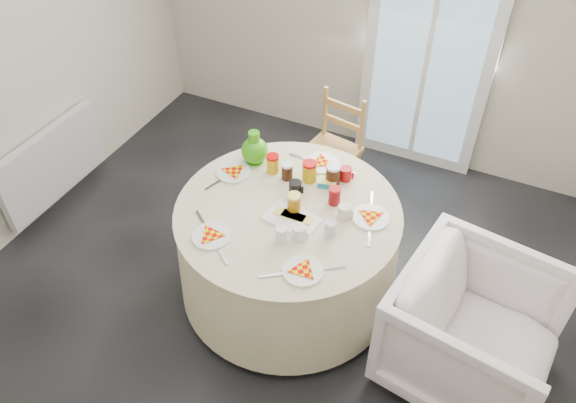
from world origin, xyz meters
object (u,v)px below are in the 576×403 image
at_px(radiator, 52,164).
at_px(green_pitcher, 254,144).
at_px(wooden_chair, 331,146).
at_px(armchair, 474,332).
at_px(table, 288,250).

xyz_separation_m(radiator, green_pitcher, (1.60, 0.29, 0.49)).
relative_size(wooden_chair, armchair, 0.99).
relative_size(table, armchair, 1.62).
xyz_separation_m(radiator, table, (2.00, -0.04, -0.01)).
distance_m(wooden_chair, green_pitcher, 0.86).
bearing_deg(table, radiator, 178.97).
bearing_deg(table, wooden_chair, 97.10).
height_order(table, armchair, armchair).
bearing_deg(wooden_chair, armchair, -30.57).
bearing_deg(armchair, wooden_chair, 57.90).
xyz_separation_m(table, wooden_chair, (-0.13, 1.04, 0.09)).
bearing_deg(radiator, wooden_chair, 28.23).
distance_m(radiator, wooden_chair, 2.12).
bearing_deg(armchair, table, 92.94).
distance_m(table, wooden_chair, 1.05).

